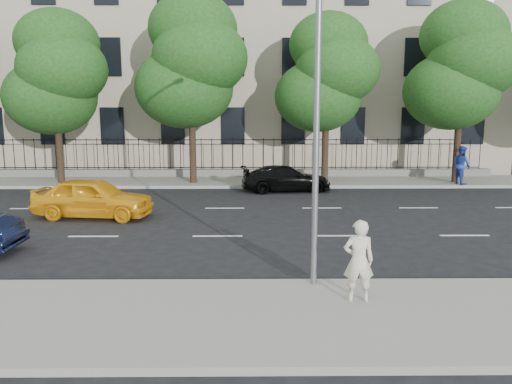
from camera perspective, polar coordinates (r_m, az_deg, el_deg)
ground at (r=13.78m, az=-5.11°, el=-7.69°), size 120.00×120.00×0.00m
near_sidewalk at (r=10.02m, az=-6.96°, el=-14.11°), size 60.00×4.00×0.15m
far_sidewalk at (r=27.43m, az=-2.82°, el=1.21°), size 60.00×4.00×0.15m
lane_markings at (r=18.36m, az=-3.95°, el=-3.25°), size 49.60×4.62×0.01m
masonry_building at (r=36.41m, az=-2.37°, el=17.42°), size 34.60×12.11×18.50m
iron_fence at (r=29.04m, az=-2.70°, el=2.82°), size 30.00×0.50×2.20m
street_light at (r=11.48m, az=6.73°, el=14.82°), size 0.25×3.32×8.05m
tree_b at (r=28.37m, az=-21.84°, el=12.51°), size 5.53×5.12×8.97m
tree_c at (r=26.75m, az=-7.34°, el=14.54°), size 5.89×5.50×9.80m
tree_d at (r=26.82m, az=8.13°, el=13.28°), size 5.34×4.94×8.84m
tree_e at (r=28.73m, az=22.47°, el=13.13°), size 5.71×5.31×9.46m
yellow_taxi at (r=19.64m, az=-18.12°, el=-0.64°), size 4.62×2.33×1.51m
black_sedan at (r=24.59m, az=3.45°, el=1.55°), size 4.56×2.25×1.27m
woman_near at (r=10.49m, az=11.65°, el=-7.70°), size 0.63×0.42×1.72m
pedestrian_far at (r=28.01m, az=22.44°, el=2.86°), size 0.95×1.11×1.98m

